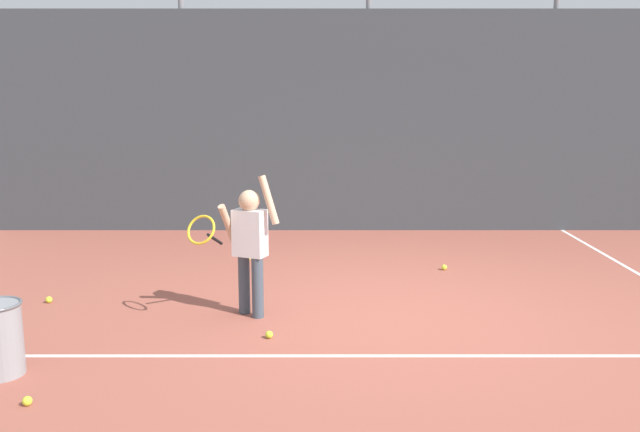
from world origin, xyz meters
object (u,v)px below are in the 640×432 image
Objects in this scene: tennis_ball_2 at (266,335)px; tennis_ball_3 at (245,258)px; tennis_ball_0 at (24,402)px; tennis_ball_5 at (45,300)px; tennis_ball_4 at (441,267)px; tennis_player at (245,241)px.

tennis_ball_3 is (-0.47, 2.70, 0.00)m from tennis_ball_2.
tennis_ball_5 is (-0.75, 2.26, 0.00)m from tennis_ball_0.
tennis_ball_3 and tennis_ball_4 have the same top height.
tennis_ball_0 is 4.95m from tennis_ball_4.
tennis_ball_3 is 2.43m from tennis_ball_4.
tennis_ball_5 is (-2.06, 0.38, -0.69)m from tennis_player.
tennis_ball_4 is 1.00× the size of tennis_ball_5.
tennis_ball_2 is 2.50m from tennis_ball_5.
tennis_ball_4 is at bearing -10.37° from tennis_ball_3.
tennis_ball_5 is at bearing -163.22° from tennis_ball_4.
tennis_ball_2 is 2.97m from tennis_ball_4.
tennis_player is at bearing -142.50° from tennis_ball_4.
tennis_player reaches higher than tennis_ball_0.
tennis_ball_3 and tennis_ball_5 have the same top height.
tennis_player reaches higher than tennis_ball_2.
tennis_ball_4 is (2.16, 1.66, -0.69)m from tennis_player.
tennis_ball_3 is at bearing 43.11° from tennis_ball_5.
tennis_ball_2 is at bearing -23.32° from tennis_ball_5.
tennis_player reaches higher than tennis_ball_4.
tennis_ball_0 is 4.11m from tennis_ball_3.
tennis_player is 20.46× the size of tennis_ball_2.
tennis_ball_0 is 1.00× the size of tennis_ball_3.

